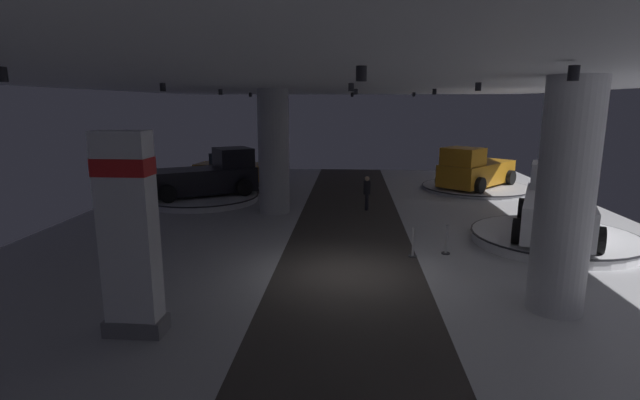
{
  "coord_description": "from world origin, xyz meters",
  "views": [
    {
      "loc": [
        0.04,
        -13.01,
        4.9
      ],
      "look_at": [
        -1.09,
        3.85,
        1.4
      ],
      "focal_mm": 26.4,
      "sensor_mm": 36.0,
      "label": 1
    }
  ],
  "objects_px": {
    "visitor_walking_near": "(367,191)",
    "pickup_truck_deep_right": "(474,170)",
    "pickup_truck_mid_right": "(557,206)",
    "display_platform_far_left": "(202,198)",
    "pickup_truck_far_left": "(207,176)",
    "display_car_deep_left": "(232,169)",
    "display_platform_mid_right": "(554,238)",
    "column_right": "(565,198)",
    "brand_sign_pylon": "(129,233)",
    "display_platform_deep_left": "(233,184)",
    "display_platform_deep_right": "(476,188)",
    "column_left": "(274,152)"
  },
  "relations": [
    {
      "from": "visitor_walking_near",
      "to": "pickup_truck_deep_right",
      "type": "bearing_deg",
      "value": 40.89
    },
    {
      "from": "pickup_truck_mid_right",
      "to": "display_platform_far_left",
      "type": "bearing_deg",
      "value": 157.8
    },
    {
      "from": "display_platform_far_left",
      "to": "pickup_truck_far_left",
      "type": "relative_size",
      "value": 1.01
    },
    {
      "from": "pickup_truck_deep_right",
      "to": "visitor_walking_near",
      "type": "xyz_separation_m",
      "value": [
        -6.21,
        -5.38,
        -0.25
      ]
    },
    {
      "from": "pickup_truck_mid_right",
      "to": "display_car_deep_left",
      "type": "height_order",
      "value": "pickup_truck_mid_right"
    },
    {
      "from": "display_car_deep_left",
      "to": "pickup_truck_far_left",
      "type": "bearing_deg",
      "value": -93.39
    },
    {
      "from": "display_platform_mid_right",
      "to": "display_platform_far_left",
      "type": "xyz_separation_m",
      "value": [
        -14.73,
        6.36,
        -0.02
      ]
    },
    {
      "from": "display_platform_far_left",
      "to": "pickup_truck_deep_right",
      "type": "relative_size",
      "value": 1.06
    },
    {
      "from": "column_right",
      "to": "pickup_truck_deep_right",
      "type": "bearing_deg",
      "value": 82.75
    },
    {
      "from": "column_right",
      "to": "brand_sign_pylon",
      "type": "relative_size",
      "value": 1.26
    },
    {
      "from": "display_platform_deep_left",
      "to": "display_car_deep_left",
      "type": "xyz_separation_m",
      "value": [
        -0.03,
        0.0,
        0.92
      ]
    },
    {
      "from": "display_platform_far_left",
      "to": "display_platform_deep_left",
      "type": "relative_size",
      "value": 1.03
    },
    {
      "from": "column_right",
      "to": "pickup_truck_far_left",
      "type": "bearing_deg",
      "value": 135.22
    },
    {
      "from": "display_platform_deep_right",
      "to": "column_left",
      "type": "bearing_deg",
      "value": -149.22
    },
    {
      "from": "display_car_deep_left",
      "to": "column_right",
      "type": "bearing_deg",
      "value": -53.4
    },
    {
      "from": "display_platform_deep_left",
      "to": "pickup_truck_mid_right",
      "type": "bearing_deg",
      "value": -35.54
    },
    {
      "from": "pickup_truck_deep_right",
      "to": "display_platform_far_left",
      "type": "bearing_deg",
      "value": -164.68
    },
    {
      "from": "pickup_truck_far_left",
      "to": "display_car_deep_left",
      "type": "distance_m",
      "value": 4.01
    },
    {
      "from": "column_right",
      "to": "visitor_walking_near",
      "type": "relative_size",
      "value": 3.46
    },
    {
      "from": "pickup_truck_mid_right",
      "to": "visitor_walking_near",
      "type": "xyz_separation_m",
      "value": [
        -6.58,
        4.65,
        -0.4
      ]
    },
    {
      "from": "column_right",
      "to": "display_car_deep_left",
      "type": "bearing_deg",
      "value": 126.6
    },
    {
      "from": "display_platform_far_left",
      "to": "display_car_deep_left",
      "type": "relative_size",
      "value": 1.29
    },
    {
      "from": "display_car_deep_left",
      "to": "display_platform_deep_right",
      "type": "bearing_deg",
      "value": 0.16
    },
    {
      "from": "display_platform_mid_right",
      "to": "pickup_truck_far_left",
      "type": "xyz_separation_m",
      "value": [
        -14.45,
        6.53,
        1.06
      ]
    },
    {
      "from": "display_platform_mid_right",
      "to": "display_platform_far_left",
      "type": "bearing_deg",
      "value": 156.65
    },
    {
      "from": "display_platform_deep_right",
      "to": "pickup_truck_mid_right",
      "type": "bearing_deg",
      "value": -89.12
    },
    {
      "from": "display_car_deep_left",
      "to": "display_platform_deep_right",
      "type": "relative_size",
      "value": 0.72
    },
    {
      "from": "column_right",
      "to": "display_car_deep_left",
      "type": "height_order",
      "value": "column_right"
    },
    {
      "from": "column_left",
      "to": "display_platform_deep_left",
      "type": "relative_size",
      "value": 1.0
    },
    {
      "from": "display_platform_mid_right",
      "to": "display_platform_deep_right",
      "type": "height_order",
      "value": "display_platform_mid_right"
    },
    {
      "from": "display_platform_deep_left",
      "to": "brand_sign_pylon",
      "type": "bearing_deg",
      "value": -82.41
    },
    {
      "from": "display_platform_mid_right",
      "to": "pickup_truck_mid_right",
      "type": "relative_size",
      "value": 1.0
    },
    {
      "from": "pickup_truck_mid_right",
      "to": "column_left",
      "type": "bearing_deg",
      "value": 159.94
    },
    {
      "from": "column_left",
      "to": "display_platform_mid_right",
      "type": "xyz_separation_m",
      "value": [
        10.66,
        -4.24,
        -2.55
      ]
    },
    {
      "from": "display_platform_far_left",
      "to": "display_platform_deep_left",
      "type": "distance_m",
      "value": 4.2
    },
    {
      "from": "display_car_deep_left",
      "to": "display_platform_deep_left",
      "type": "bearing_deg",
      "value": -7.47
    },
    {
      "from": "column_right",
      "to": "pickup_truck_deep_right",
      "type": "relative_size",
      "value": 1.03
    },
    {
      "from": "column_left",
      "to": "display_platform_far_left",
      "type": "distance_m",
      "value": 5.25
    },
    {
      "from": "display_platform_deep_right",
      "to": "pickup_truck_deep_right",
      "type": "bearing_deg",
      "value": -131.69
    },
    {
      "from": "display_platform_far_left",
      "to": "column_right",
      "type": "bearing_deg",
      "value": -43.74
    },
    {
      "from": "display_platform_far_left",
      "to": "display_platform_deep_right",
      "type": "height_order",
      "value": "display_platform_far_left"
    },
    {
      "from": "brand_sign_pylon",
      "to": "display_platform_far_left",
      "type": "xyz_separation_m",
      "value": [
        -2.93,
        13.74,
        -2.07
      ]
    },
    {
      "from": "visitor_walking_near",
      "to": "display_platform_far_left",
      "type": "bearing_deg",
      "value": 170.31
    },
    {
      "from": "display_car_deep_left",
      "to": "display_platform_mid_right",
      "type": "bearing_deg",
      "value": -36.51
    },
    {
      "from": "column_right",
      "to": "display_car_deep_left",
      "type": "relative_size",
      "value": 1.25
    },
    {
      "from": "column_left",
      "to": "pickup_truck_far_left",
      "type": "relative_size",
      "value": 0.98
    },
    {
      "from": "display_platform_deep_right",
      "to": "pickup_truck_deep_right",
      "type": "height_order",
      "value": "pickup_truck_deep_right"
    },
    {
      "from": "column_right",
      "to": "column_left",
      "type": "relative_size",
      "value": 1.0
    },
    {
      "from": "pickup_truck_deep_right",
      "to": "column_right",
      "type": "bearing_deg",
      "value": -97.25
    },
    {
      "from": "display_car_deep_left",
      "to": "pickup_truck_deep_right",
      "type": "distance_m",
      "value": 13.96
    }
  ]
}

